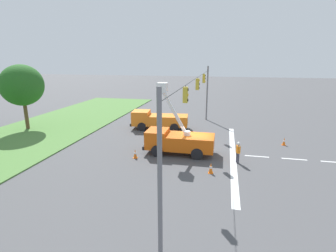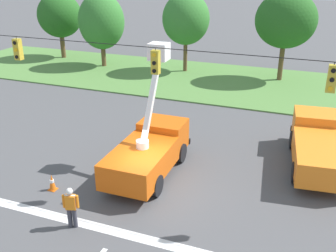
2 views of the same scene
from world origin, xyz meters
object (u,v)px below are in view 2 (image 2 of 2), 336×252
tree_far_west (60,16)px  tree_east (286,20)px  tree_centre (186,19)px  traffic_cone_foreground_left (143,134)px  utility_truck_bucket_lift (149,149)px  road_worker (71,205)px  tree_west (101,21)px  traffic_cone_foreground_right (52,182)px  utility_truck_support_near (317,145)px

tree_far_west → tree_east: 22.62m
tree_far_west → tree_centre: size_ratio=0.93×
tree_centre → traffic_cone_foreground_left: 16.21m
tree_far_west → utility_truck_bucket_lift: tree_far_west is taller
utility_truck_bucket_lift → road_worker: (-1.12, -5.08, -0.29)m
tree_west → tree_east: size_ratio=0.93×
traffic_cone_foreground_left → traffic_cone_foreground_right: (-1.68, -6.41, 0.01)m
tree_west → utility_truck_support_near: bearing=-34.5°
tree_west → utility_truck_bucket_lift: size_ratio=1.13×
utility_truck_support_near → traffic_cone_foreground_right: 13.13m
utility_truck_support_near → tree_west: bearing=145.5°
utility_truck_bucket_lift → tree_east: bearing=77.4°
tree_west → traffic_cone_foreground_right: tree_west is taller
traffic_cone_foreground_left → traffic_cone_foreground_right: bearing=-104.7°
tree_east → traffic_cone_foreground_left: 17.33m
tree_west → tree_centre: tree_centre is taller
utility_truck_support_near → traffic_cone_foreground_right: utility_truck_support_near is taller
tree_centre → road_worker: (3.32, -23.75, -3.87)m
tree_centre → utility_truck_support_near: bearing=-51.0°
tree_west → traffic_cone_foreground_right: 22.95m
tree_west → traffic_cone_foreground_right: bearing=-66.5°
tree_west → traffic_cone_foreground_right: (9.01, -20.73, -3.98)m
utility_truck_bucket_lift → traffic_cone_foreground_right: utility_truck_bucket_lift is taller
tree_west → tree_far_west: bearing=164.3°
utility_truck_bucket_lift → tree_west: bearing=125.4°
traffic_cone_foreground_left → tree_centre: bearing=99.6°
road_worker → traffic_cone_foreground_right: bearing=140.6°
tree_east → tree_centre: bearing=-179.0°
tree_centre → tree_far_west: bearing=177.5°
tree_far_west → tree_west: bearing=-15.7°
road_worker → tree_far_west: bearing=125.3°
road_worker → traffic_cone_foreground_right: (-2.41, 1.98, -0.60)m
road_worker → tree_west: bearing=116.7°
tree_west → tree_east: 16.81m
road_worker → traffic_cone_foreground_left: (-0.73, 8.39, -0.61)m
road_worker → traffic_cone_foreground_right: size_ratio=2.19×
utility_truck_bucket_lift → traffic_cone_foreground_right: size_ratio=7.66×
road_worker → traffic_cone_foreground_left: size_ratio=2.27×
traffic_cone_foreground_left → traffic_cone_foreground_right: 6.63m
utility_truck_bucket_lift → utility_truck_support_near: (7.64, 3.76, -0.16)m
tree_far_west → traffic_cone_foreground_right: 27.16m
traffic_cone_foreground_left → utility_truck_support_near: bearing=2.7°
tree_west → tree_centre: size_ratio=0.98×
tree_east → utility_truck_bucket_lift: 19.67m
tree_centre → utility_truck_support_near: (12.08, -14.91, -3.74)m
tree_far_west → utility_truck_support_near: 30.49m
road_worker → traffic_cone_foreground_left: bearing=95.0°
tree_east → utility_truck_bucket_lift: bearing=-102.6°
tree_centre → road_worker: size_ratio=4.07×
utility_truck_bucket_lift → tree_far_west: bearing=133.7°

